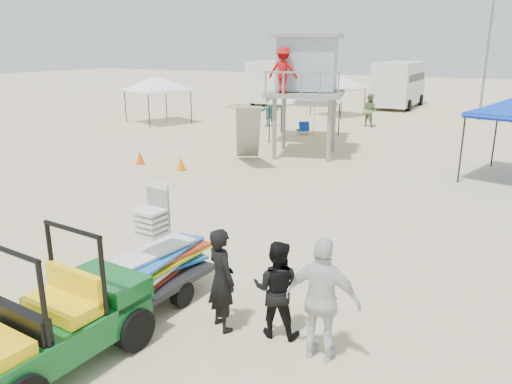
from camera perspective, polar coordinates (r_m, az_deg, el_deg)
The scene contains 19 objects.
ground at distance 9.46m, azimuth -11.64°, elevation -11.75°, with size 140.00×140.00×0.00m, color beige.
utility_cart at distance 7.59m, azimuth -22.63°, elevation -12.45°, with size 1.45×2.64×1.94m.
surf_trailer at distance 9.10m, azimuth -11.10°, elevation -7.52°, with size 1.31×2.24×1.88m.
man_left at distance 8.02m, azimuth -3.96°, elevation -9.94°, with size 0.62×0.41×1.71m, color black.
man_mid at distance 7.87m, azimuth 2.38°, elevation -10.99°, with size 0.77×0.60×1.57m, color black.
man_right at distance 7.31m, azimuth 7.63°, elevation -12.13°, with size 1.10×0.46×1.87m, color silver.
lifeguard_tower at distance 20.73m, azimuth 5.71°, elevation 13.88°, with size 3.63×3.63×4.72m.
canopy_white_a at distance 24.42m, azimuth 5.80°, elevation 11.87°, with size 3.85×3.85×3.06m.
canopy_white_b at distance 30.01m, azimuth -11.30°, elevation 12.59°, with size 3.77×3.77×3.11m.
canopy_white_c at distance 33.22m, azimuth 9.43°, elevation 12.80°, with size 3.32×3.32×2.98m.
umbrella_a at distance 25.14m, azimuth -1.95°, elevation 8.25°, with size 1.84×1.87×1.68m, color #A9122A.
umbrella_b at distance 25.16m, azimuth 6.62°, elevation 8.49°, with size 2.15×2.19×1.97m, color yellow.
cone_near at distance 19.76m, azimuth -13.12°, elevation 3.84°, with size 0.34×0.34×0.50m, color #FF5808.
cone_far at distance 18.46m, azimuth -8.55°, elevation 3.21°, with size 0.34×0.34×0.50m, color orange.
beach_chair_a at distance 26.03m, azimuth 5.45°, elevation 7.29°, with size 0.74×0.85×0.64m.
rv_far_left at distance 40.37m, azimuth 2.70°, elevation 12.70°, with size 2.64×6.80×3.25m.
rv_mid_left at distance 38.81m, azimuth 16.03°, elevation 11.95°, with size 2.65×6.50×3.25m.
light_pole_left at distance 33.38m, azimuth 24.91°, elevation 14.26°, with size 0.14×0.14×8.00m, color slate.
distant_beachgoers at distance 27.75m, azimuth 13.80°, elevation 8.58°, with size 16.07×14.32×1.83m.
Camera 1 is at (5.52, -6.28, 4.41)m, focal length 35.00 mm.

